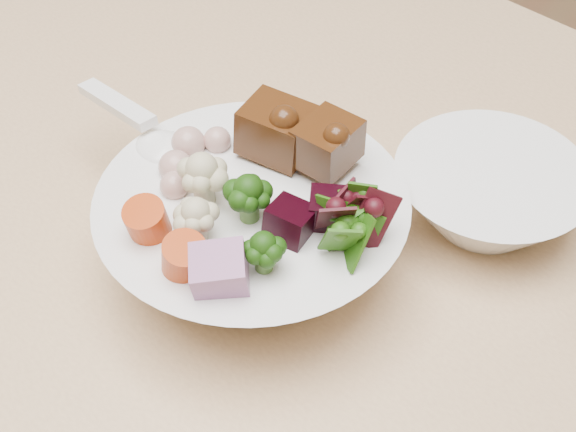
{
  "coord_description": "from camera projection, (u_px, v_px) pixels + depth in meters",
  "views": [
    {
      "loc": [
        0.24,
        -0.25,
        1.3
      ],
      "look_at": [
        -0.0,
        0.09,
        0.87
      ],
      "focal_mm": 50.0,
      "sensor_mm": 36.0,
      "label": 1
    }
  ],
  "objects": [
    {
      "name": "food_bowl",
      "position": [
        256.0,
        226.0,
        0.62
      ],
      "size": [
        0.24,
        0.24,
        0.13
      ],
      "color": "white",
      "rests_on": "dining_table"
    },
    {
      "name": "soup_spoon",
      "position": [
        151.0,
        137.0,
        0.65
      ],
      "size": [
        0.15,
        0.06,
        0.03
      ],
      "rotation": [
        0.0,
        0.0,
        -0.21
      ],
      "color": "white",
      "rests_on": "food_bowl"
    },
    {
      "name": "side_bowl",
      "position": [
        488.0,
        195.0,
        0.67
      ],
      "size": [
        0.16,
        0.16,
        0.05
      ],
      "primitive_type": null,
      "color": "white",
      "rests_on": "dining_table"
    }
  ]
}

